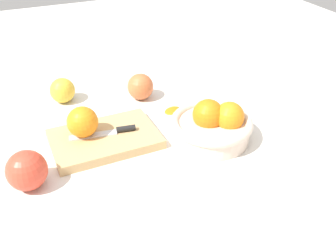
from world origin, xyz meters
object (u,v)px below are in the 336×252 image
bowl (213,125)px  knife (112,131)px  apple_front_left (140,87)px  apple_front_right (62,90)px  apple_back_right (27,170)px  cutting_board (105,139)px  orange_on_board (82,122)px

bowl → knife: bowl is taller
apple_front_left → apple_front_right: 0.21m
apple_back_right → bowl: bearing=-179.5°
knife → apple_front_left: size_ratio=2.11×
apple_front_right → cutting_board: bearing=101.7°
bowl → cutting_board: 0.26m
bowl → apple_back_right: (0.42, 0.00, 0.00)m
knife → apple_back_right: (0.20, 0.09, 0.01)m
cutting_board → apple_front_right: size_ratio=3.53×
apple_back_right → apple_front_left: bearing=-142.0°
apple_back_right → apple_front_right: size_ratio=1.19×
bowl → apple_front_right: bowl is taller
knife → apple_back_right: apple_back_right is taller
orange_on_board → apple_front_right: size_ratio=1.04×
cutting_board → apple_back_right: 0.20m
bowl → cutting_board: (0.24, -0.08, -0.03)m
apple_front_left → apple_front_right: size_ratio=1.06×
knife → apple_front_right: 0.25m
orange_on_board → apple_back_right: orange_on_board is taller
cutting_board → knife: size_ratio=1.57×
apple_front_left → apple_back_right: (0.33, 0.26, 0.00)m
cutting_board → orange_on_board: size_ratio=3.40×
bowl → orange_on_board: (0.28, -0.10, 0.02)m
orange_on_board → apple_back_right: bearing=37.6°
orange_on_board → apple_front_right: bearing=-88.2°
bowl → orange_on_board: bowl is taller
apple_back_right → apple_front_right: (-0.13, -0.33, -0.01)m
bowl → apple_front_left: (0.09, -0.26, -0.00)m
knife → apple_front_left: bearing=-127.9°
cutting_board → bowl: bearing=160.7°
knife → orange_on_board: bearing=-16.1°
bowl → apple_front_right: bearing=-48.2°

